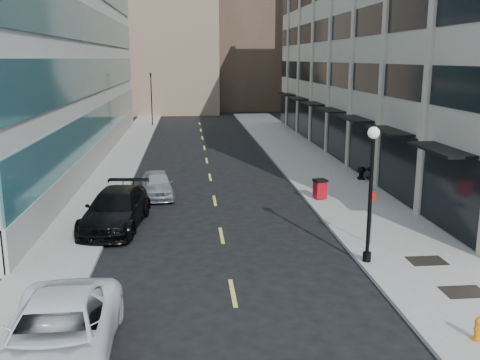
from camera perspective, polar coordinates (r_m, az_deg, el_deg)
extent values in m
plane|color=black|center=(16.59, -0.17, -14.83)|extent=(160.00, 160.00, 0.00)
cube|color=gray|center=(36.55, 8.61, 0.65)|extent=(5.00, 80.00, 0.15)
cube|color=gray|center=(35.82, -13.66, 0.18)|extent=(3.00, 80.00, 0.15)
cube|color=#B7AC9B|center=(45.52, 18.81, 13.82)|extent=(14.00, 46.00, 18.00)
cube|color=black|center=(43.53, 9.70, 5.13)|extent=(0.18, 46.00, 3.60)
cube|color=black|center=(43.18, 9.94, 11.06)|extent=(0.12, 46.00, 1.80)
cube|color=black|center=(43.22, 10.12, 15.70)|extent=(0.12, 46.00, 1.80)
cube|color=#B7AC9B|center=(27.16, 19.89, 14.85)|extent=(0.35, 0.60, 18.00)
cube|color=#B7AC9B|center=(32.70, 15.31, 14.68)|extent=(0.35, 0.60, 18.00)
cube|color=#B7AC9B|center=(38.37, 12.07, 14.51)|extent=(0.35, 0.60, 18.00)
cube|color=#B7AC9B|center=(44.14, 9.67, 14.35)|extent=(0.35, 0.60, 18.00)
cube|color=#B7AC9B|center=(49.95, 7.84, 14.22)|extent=(0.35, 0.60, 18.00)
cube|color=#B7AC9B|center=(55.81, 6.38, 14.10)|extent=(0.35, 0.60, 18.00)
cube|color=#B7AC9B|center=(61.70, 5.21, 14.00)|extent=(0.35, 0.60, 18.00)
cube|color=black|center=(24.44, 20.58, 3.07)|extent=(1.30, 4.00, 0.12)
cube|color=black|center=(29.88, 15.58, 5.06)|extent=(1.30, 4.00, 0.12)
cube|color=black|center=(35.50, 12.13, 6.41)|extent=(1.30, 4.00, 0.12)
cube|color=black|center=(41.23, 9.62, 7.37)|extent=(1.30, 4.00, 0.12)
cube|color=black|center=(47.02, 7.71, 8.09)|extent=(1.30, 4.00, 0.12)
cube|color=black|center=(52.86, 6.22, 8.65)|extent=(1.30, 4.00, 0.12)
cube|color=black|center=(58.74, 5.03, 9.08)|extent=(1.30, 4.00, 0.12)
cube|color=gray|center=(42.69, -14.39, 3.27)|extent=(0.20, 46.00, 1.80)
cube|color=#306D71|center=(42.40, -14.56, 6.07)|extent=(0.14, 45.60, 2.40)
cube|color=#306D71|center=(42.16, -14.83, 10.79)|extent=(0.14, 45.60, 2.40)
cube|color=#306D71|center=(42.21, -15.12, 15.54)|extent=(0.14, 45.60, 2.40)
cube|color=#816A54|center=(82.91, -7.71, 17.09)|extent=(14.00, 18.00, 28.00)
cube|color=#816A54|center=(93.54, -13.77, 14.51)|extent=(12.00, 14.00, 22.00)
cube|color=#B7AC9B|center=(82.95, 8.19, 14.31)|extent=(10.00, 14.00, 20.00)
cube|color=black|center=(19.54, 22.75, -10.94)|extent=(1.40, 1.00, 0.01)
cube|color=black|center=(21.84, 19.30, -8.13)|extent=(1.40, 1.00, 0.01)
cube|color=#D8CC4C|center=(18.37, -0.77, -11.93)|extent=(0.15, 2.20, 0.01)
cube|color=#D8CC4C|center=(23.94, -1.99, -5.92)|extent=(0.15, 2.20, 0.01)
cube|color=#D8CC4C|center=(29.67, -2.72, -2.21)|extent=(0.15, 2.20, 0.01)
cube|color=#D8CC4C|center=(35.50, -3.22, 0.30)|extent=(0.15, 2.20, 0.01)
cube|color=#D8CC4C|center=(41.37, -3.57, 2.10)|extent=(0.15, 2.20, 0.01)
cube|color=#D8CC4C|center=(47.28, -3.84, 3.45)|extent=(0.15, 2.20, 0.01)
cube|color=#D8CC4C|center=(53.20, -4.04, 4.49)|extent=(0.15, 2.20, 0.01)
cube|color=#D8CC4C|center=(59.14, -4.21, 5.33)|extent=(0.15, 2.20, 0.01)
cube|color=#D8CC4C|center=(65.10, -4.34, 6.02)|extent=(0.15, 2.20, 0.01)
cylinder|color=black|center=(62.94, -9.41, 8.39)|extent=(0.12, 0.12, 6.00)
imported|color=black|center=(62.78, -9.52, 11.11)|extent=(0.66, 0.66, 1.98)
imported|color=white|center=(14.84, -18.93, -15.44)|extent=(2.95, 6.15, 1.69)
imported|color=black|center=(25.45, -13.11, -3.05)|extent=(3.14, 6.30, 1.76)
imported|color=#9EA2A7|center=(30.68, -8.83, -0.44)|extent=(2.22, 4.50, 1.47)
cylinder|color=orange|center=(16.63, 23.96, -15.26)|extent=(0.29, 0.29, 0.05)
cylinder|color=orange|center=(16.51, 24.05, -14.43)|extent=(0.20, 0.20, 0.48)
sphere|color=orange|center=(16.40, 24.13, -13.62)|extent=(0.22, 0.22, 0.22)
cylinder|color=orange|center=(16.35, 24.17, -13.28)|extent=(0.06, 0.06, 0.09)
cylinder|color=orange|center=(16.48, 24.07, -14.24)|extent=(0.27, 0.16, 0.10)
cylinder|color=orange|center=(16.47, 24.10, -14.27)|extent=(0.17, 0.17, 0.13)
cube|color=#B00B17|center=(29.68, 8.52, -1.00)|extent=(0.70, 0.70, 0.96)
cube|color=black|center=(29.56, 8.55, -0.05)|extent=(0.79, 0.79, 0.11)
cylinder|color=black|center=(30.03, 7.99, -1.64)|extent=(0.06, 0.21, 0.21)
cylinder|color=black|center=(30.12, 8.70, -1.62)|extent=(0.06, 0.21, 0.21)
cylinder|color=black|center=(21.12, 13.38, -7.96)|extent=(0.32, 0.32, 0.36)
cylinder|color=black|center=(20.42, 13.71, -1.88)|extent=(0.14, 0.14, 4.58)
sphere|color=silver|center=(19.96, 14.08, 4.92)|extent=(0.44, 0.44, 0.44)
cone|color=black|center=(19.93, 14.12, 5.63)|extent=(0.12, 0.12, 0.18)
cylinder|color=slate|center=(22.71, 13.85, -3.80)|extent=(0.04, 0.04, 2.39)
cube|color=#B2180B|center=(22.47, 13.98, -1.74)|extent=(0.27, 0.14, 0.38)
cube|color=black|center=(35.11, 12.79, 0.20)|extent=(0.50, 0.50, 0.13)
cylinder|color=black|center=(35.06, 12.81, 0.61)|extent=(0.27, 0.27, 0.42)
ellipsoid|color=black|center=(35.00, 12.83, 1.08)|extent=(0.59, 0.59, 0.41)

